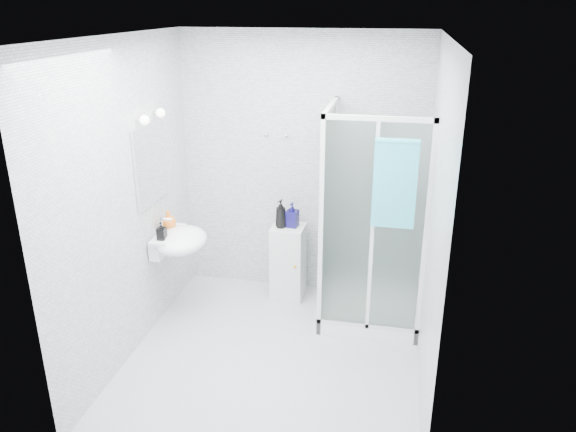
% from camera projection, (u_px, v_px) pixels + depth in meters
% --- Properties ---
extents(room, '(2.40, 2.60, 2.60)m').
position_uv_depth(room, '(273.00, 213.00, 4.30)').
color(room, silver).
rests_on(room, ground).
extents(shower_enclosure, '(0.90, 0.95, 2.00)m').
position_uv_depth(shower_enclosure, '(362.00, 276.00, 5.19)').
color(shower_enclosure, white).
rests_on(shower_enclosure, ground).
extents(wall_basin, '(0.46, 0.56, 0.35)m').
position_uv_depth(wall_basin, '(178.00, 240.00, 5.08)').
color(wall_basin, white).
rests_on(wall_basin, ground).
extents(mirror, '(0.02, 0.60, 0.70)m').
position_uv_depth(mirror, '(151.00, 164.00, 4.87)').
color(mirror, white).
rests_on(mirror, room).
extents(vanity_lights, '(0.10, 0.40, 0.08)m').
position_uv_depth(vanity_lights, '(152.00, 116.00, 4.71)').
color(vanity_lights, silver).
rests_on(vanity_lights, room).
extents(wall_hooks, '(0.23, 0.06, 0.03)m').
position_uv_depth(wall_hooks, '(276.00, 135.00, 5.39)').
color(wall_hooks, silver).
rests_on(wall_hooks, room).
extents(storage_cabinet, '(0.32, 0.35, 0.76)m').
position_uv_depth(storage_cabinet, '(288.00, 262.00, 5.62)').
color(storage_cabinet, silver).
rests_on(storage_cabinet, ground).
extents(hand_towel, '(0.34, 0.05, 0.73)m').
position_uv_depth(hand_towel, '(395.00, 182.00, 4.40)').
color(hand_towel, '#35B5CB').
rests_on(hand_towel, shower_enclosure).
extents(shampoo_bottle_a, '(0.14, 0.14, 0.28)m').
position_uv_depth(shampoo_bottle_a, '(281.00, 214.00, 5.42)').
color(shampoo_bottle_a, black).
rests_on(shampoo_bottle_a, storage_cabinet).
extents(shampoo_bottle_b, '(0.13, 0.13, 0.25)m').
position_uv_depth(shampoo_bottle_b, '(292.00, 215.00, 5.44)').
color(shampoo_bottle_b, '#100C48').
rests_on(shampoo_bottle_b, storage_cabinet).
extents(soap_dispenser_orange, '(0.14, 0.14, 0.17)m').
position_uv_depth(soap_dispenser_orange, '(169.00, 220.00, 5.14)').
color(soap_dispenser_orange, orange).
rests_on(soap_dispenser_orange, wall_basin).
extents(soap_dispenser_black, '(0.07, 0.08, 0.16)m').
position_uv_depth(soap_dispenser_black, '(162.00, 231.00, 4.90)').
color(soap_dispenser_black, black).
rests_on(soap_dispenser_black, wall_basin).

